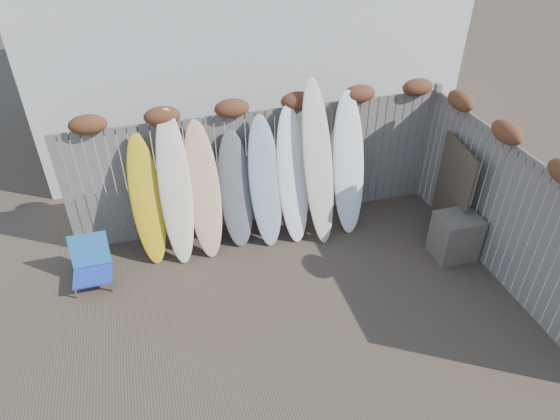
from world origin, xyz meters
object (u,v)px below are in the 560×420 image
object	(u,v)px
wooden_crate	(455,236)
beach_chair	(91,262)
lattice_panel	(452,191)
surfboard_0	(147,201)

from	to	relation	value
wooden_crate	beach_chair	bearing A→B (deg)	170.27
beach_chair	wooden_crate	bearing A→B (deg)	-9.73
beach_chair	wooden_crate	size ratio (longest dim) A/B	0.99
beach_chair	lattice_panel	xyz separation A→B (m)	(5.53, -0.36, 0.46)
wooden_crate	surfboard_0	bearing A→B (deg)	163.41
wooden_crate	lattice_panel	xyz separation A→B (m)	(0.20, 0.56, 0.43)
wooden_crate	lattice_panel	size ratio (longest dim) A/B	0.46
wooden_crate	surfboard_0	distance (m)	4.67
lattice_panel	surfboard_0	distance (m)	4.70
beach_chair	lattice_panel	size ratio (longest dim) A/B	0.45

